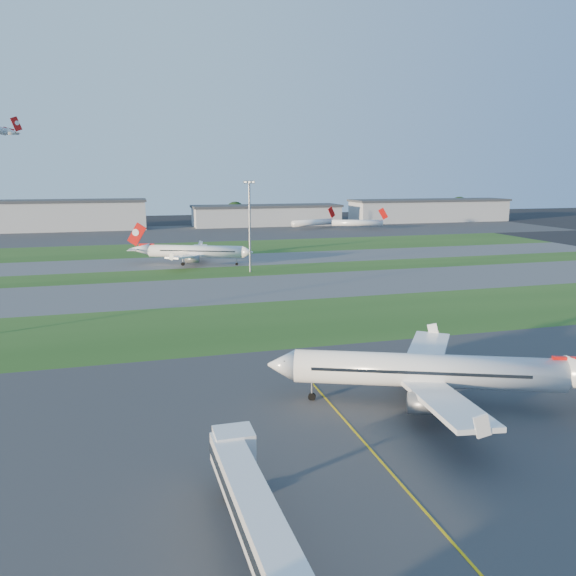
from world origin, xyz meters
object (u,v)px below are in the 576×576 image
object	(u,v)px
mini_jet_near	(313,222)
airliner_parked	(430,372)
airliner_taxiing	(195,252)
jet_bridge	(263,534)
mini_jet_far	(358,223)
light_mast_centre	(250,220)

from	to	relation	value
mini_jet_near	airliner_parked	bearing A→B (deg)	-126.42
airliner_taxiing	mini_jet_near	xyz separation A→B (m)	(71.97, 102.65, -0.75)
jet_bridge	airliner_taxiing	world-z (taller)	airliner_taxiing
airliner_parked	jet_bridge	bearing A→B (deg)	-114.88
jet_bridge	mini_jet_near	world-z (taller)	mini_jet_near
jet_bridge	mini_jet_far	xyz separation A→B (m)	(104.58, 235.93, -0.73)
airliner_parked	mini_jet_far	bearing A→B (deg)	91.71
mini_jet_near	mini_jet_far	bearing A→B (deg)	-42.50
light_mast_centre	mini_jet_far	bearing A→B (deg)	54.71
mini_jet_far	airliner_parked	bearing A→B (deg)	-90.69
airliner_taxiing	mini_jet_near	distance (m)	125.37
airliner_parked	mini_jet_near	distance (m)	226.98
airliner_parked	light_mast_centre	world-z (taller)	light_mast_centre
jet_bridge	airliner_parked	world-z (taller)	airliner_parked
mini_jet_near	airliner_taxiing	bearing A→B (deg)	-146.90
airliner_parked	mini_jet_far	xyz separation A→B (m)	(78.53, 211.60, -1.01)
jet_bridge	light_mast_centre	xyz separation A→B (m)	(24.81, 123.24, 10.81)
jet_bridge	airliner_parked	distance (m)	35.65
airliner_taxiing	mini_jet_near	size ratio (longest dim) A/B	1.28
airliner_taxiing	light_mast_centre	bearing A→B (deg)	149.58
jet_bridge	mini_jet_far	world-z (taller)	mini_jet_far
mini_jet_near	light_mast_centre	bearing A→B (deg)	-137.62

